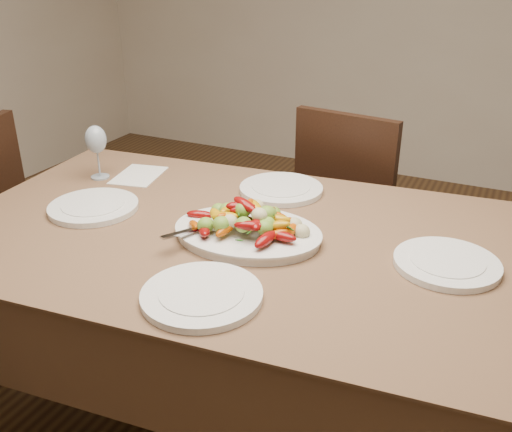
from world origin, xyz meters
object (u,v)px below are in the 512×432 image
at_px(chair_far, 359,212).
at_px(plate_left, 94,207).
at_px(plate_near, 202,296).
at_px(serving_platter, 248,235).
at_px(plate_right, 447,264).
at_px(wine_glass, 97,151).
at_px(dining_table, 256,342).
at_px(plate_far, 281,189).

bearing_deg(chair_far, plate_left, 65.94).
bearing_deg(plate_near, plate_left, 152.74).
relative_size(serving_platter, plate_right, 1.53).
xyz_separation_m(serving_platter, plate_near, (0.04, -0.32, -0.00)).
xyz_separation_m(plate_left, wine_glass, (-0.17, 0.23, 0.09)).
bearing_deg(serving_platter, chair_far, 85.02).
distance_m(serving_platter, plate_left, 0.53).
height_order(chair_far, serving_platter, chair_far).
xyz_separation_m(plate_right, wine_glass, (-1.23, 0.12, 0.09)).
bearing_deg(plate_left, dining_table, 6.26).
relative_size(chair_far, plate_left, 3.39).
height_order(serving_platter, plate_near, serving_platter).
xyz_separation_m(plate_left, plate_right, (1.07, 0.11, 0.00)).
bearing_deg(dining_table, serving_platter, -115.07).
relative_size(plate_right, plate_far, 0.96).
bearing_deg(wine_glass, plate_far, 13.98).
bearing_deg(serving_platter, dining_table, 64.93).
bearing_deg(chair_far, dining_table, 94.07).
height_order(plate_far, plate_near, same).
relative_size(dining_table, plate_left, 6.56).
bearing_deg(serving_platter, plate_right, 8.47).
height_order(chair_far, plate_far, chair_far).
height_order(plate_far, wine_glass, wine_glass).
xyz_separation_m(dining_table, wine_glass, (-0.71, 0.17, 0.48)).
distance_m(plate_left, plate_far, 0.62).
distance_m(plate_far, plate_near, 0.69).
bearing_deg(chair_far, plate_right, 126.65).
xyz_separation_m(serving_platter, wine_glass, (-0.69, 0.20, 0.09)).
bearing_deg(plate_far, plate_left, -140.52).
relative_size(dining_table, plate_right, 6.76).
relative_size(dining_table, chair_far, 1.94).
distance_m(plate_left, plate_near, 0.64).
xyz_separation_m(dining_table, plate_far, (-0.06, 0.33, 0.39)).
distance_m(plate_right, plate_far, 0.65).
height_order(plate_left, plate_right, same).
distance_m(plate_near, wine_glass, 0.91).
bearing_deg(chair_far, serving_platter, 93.40).
height_order(dining_table, plate_far, plate_far).
height_order(dining_table, plate_right, plate_right).
height_order(dining_table, plate_near, plate_near).
height_order(dining_table, chair_far, chair_far).
xyz_separation_m(serving_platter, plate_right, (0.54, 0.08, -0.00)).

